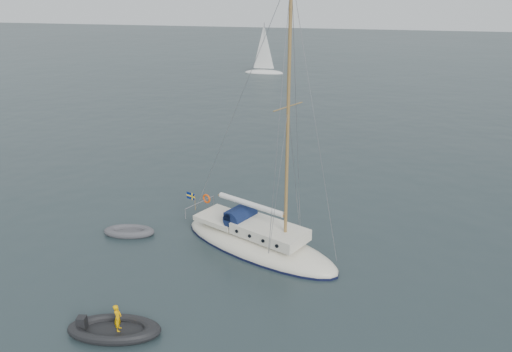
# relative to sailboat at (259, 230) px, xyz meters

# --- Properties ---
(ground) EXTENTS (300.00, 300.00, 0.00)m
(ground) POSITION_rel_sailboat_xyz_m (1.16, -0.53, -1.13)
(ground) COLOR black
(ground) RESTS_ON ground
(sailboat) EXTENTS (10.47, 3.13, 14.91)m
(sailboat) POSITION_rel_sailboat_xyz_m (0.00, 0.00, 0.00)
(sailboat) COLOR beige
(sailboat) RESTS_ON ground
(dinghy) EXTENTS (2.99, 1.35, 0.43)m
(dinghy) POSITION_rel_sailboat_xyz_m (-7.77, -0.07, -0.94)
(dinghy) COLOR #4C4B50
(dinghy) RESTS_ON ground
(rib) EXTENTS (3.99, 1.81, 1.44)m
(rib) POSITION_rel_sailboat_xyz_m (-4.32, -8.40, -0.90)
(rib) COLOR black
(rib) RESTS_ON ground
(distant_yacht_c) EXTENTS (6.42, 3.43, 8.51)m
(distant_yacht_c) POSITION_rel_sailboat_xyz_m (-12.11, 57.38, 2.51)
(distant_yacht_c) COLOR silver
(distant_yacht_c) RESTS_ON ground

